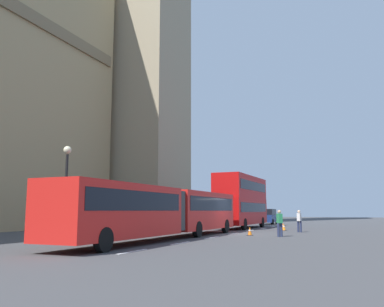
# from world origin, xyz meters

# --- Properties ---
(ground_plane) EXTENTS (160.00, 160.00, 0.00)m
(ground_plane) POSITION_xyz_m (0.00, 0.00, 0.00)
(ground_plane) COLOR #424244
(lane_centre_marking) EXTENTS (29.80, 0.16, 0.01)m
(lane_centre_marking) POSITION_xyz_m (0.39, 0.00, 0.01)
(lane_centre_marking) COLOR silver
(lane_centre_marking) RESTS_ON ground_plane
(articulated_bus) EXTENTS (18.65, 2.54, 2.90)m
(articulated_bus) POSITION_xyz_m (-6.64, 1.99, 1.75)
(articulated_bus) COLOR red
(articulated_bus) RESTS_ON ground_plane
(double_decker_bus) EXTENTS (10.25, 2.54, 4.90)m
(double_decker_bus) POSITION_xyz_m (9.42, 2.00, 2.71)
(double_decker_bus) COLOR #B20F0F
(double_decker_bus) RESTS_ON ground_plane
(sedan_lead) EXTENTS (4.40, 1.86, 1.85)m
(sedan_lead) POSITION_xyz_m (21.42, 2.14, 0.91)
(sedan_lead) COLOR navy
(sedan_lead) RESTS_ON ground_plane
(traffic_cone_west) EXTENTS (0.36, 0.36, 0.58)m
(traffic_cone_west) POSITION_xyz_m (-1.15, -1.60, 0.28)
(traffic_cone_west) COLOR black
(traffic_cone_west) RESTS_ON ground_plane
(traffic_cone_middle) EXTENTS (0.36, 0.36, 0.58)m
(traffic_cone_middle) POSITION_xyz_m (6.44, -2.49, 0.28)
(traffic_cone_middle) COLOR black
(traffic_cone_middle) RESTS_ON ground_plane
(traffic_cone_east) EXTENTS (0.36, 0.36, 0.58)m
(traffic_cone_east) POSITION_xyz_m (8.50, -2.02, 0.28)
(traffic_cone_east) COLOR black
(traffic_cone_east) RESTS_ON ground_plane
(street_lamp) EXTENTS (0.44, 0.44, 5.27)m
(street_lamp) POSITION_xyz_m (-10.04, 6.50, 3.06)
(street_lamp) COLOR black
(street_lamp) RESTS_ON ground_plane
(pedestrian_near_cones) EXTENTS (0.46, 0.43, 1.69)m
(pedestrian_near_cones) POSITION_xyz_m (-1.78, -3.73, 0.91)
(pedestrian_near_cones) COLOR #262D4C
(pedestrian_near_cones) RESTS_ON ground_plane
(pedestrian_by_kerb) EXTENTS (0.43, 0.36, 1.69)m
(pedestrian_by_kerb) POSITION_xyz_m (4.20, -4.09, 0.91)
(pedestrian_by_kerb) COLOR #262D4C
(pedestrian_by_kerb) RESTS_ON ground_plane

